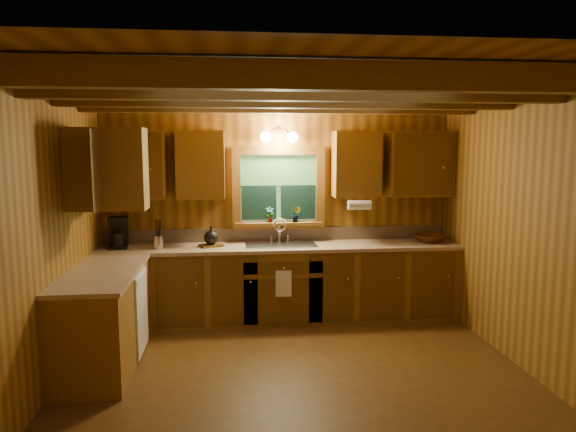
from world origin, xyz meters
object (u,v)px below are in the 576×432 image
(sink, at_px, (281,249))
(coffee_maker, at_px, (118,233))
(wicker_basket, at_px, (429,238))
(cutting_board, at_px, (211,245))

(sink, distance_m, coffee_maker, 1.87)
(sink, bearing_deg, wicker_basket, -0.26)
(sink, bearing_deg, cutting_board, -179.62)
(sink, relative_size, cutting_board, 3.24)
(coffee_maker, height_order, wicker_basket, coffee_maker)
(cutting_board, distance_m, wicker_basket, 2.62)
(sink, distance_m, wicker_basket, 1.81)
(coffee_maker, distance_m, cutting_board, 1.06)
(cutting_board, relative_size, wicker_basket, 0.66)
(coffee_maker, relative_size, wicker_basket, 0.93)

